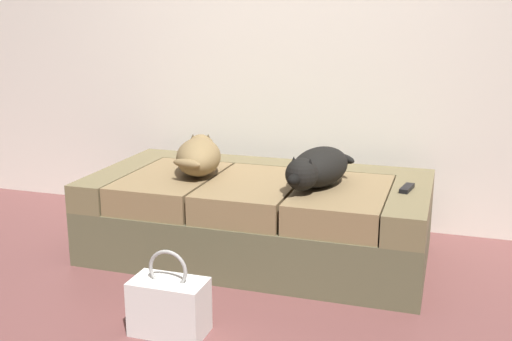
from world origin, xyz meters
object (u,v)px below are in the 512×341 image
dog_dark (317,168)px  tv_remote (407,188)px  dog_tan (199,155)px  couch (259,216)px  handbag (169,306)px

dog_dark → tv_remote: 0.47m
dog_dark → dog_tan: bearing=173.1°
couch → dog_tan: size_ratio=3.24×
tv_remote → handbag: (-0.89, -0.95, -0.34)m
dog_dark → tv_remote: bearing=9.4°
handbag → couch: bearing=84.5°
couch → dog_dark: bearing=-14.9°
dog_tan → tv_remote: bearing=-0.4°
dog_tan → dog_dark: bearing=-6.9°
couch → handbag: 0.98m
couch → tv_remote: 0.84m
handbag → dog_tan: bearing=105.1°
couch → tv_remote: tv_remote is taller
couch → tv_remote: (0.80, -0.02, 0.24)m
couch → dog_dark: dog_dark is taller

